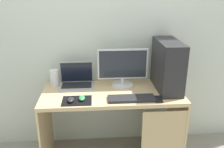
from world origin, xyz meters
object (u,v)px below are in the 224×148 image
speaker (55,78)px  mouse_right (71,100)px  pc_tower (168,65)px  mouse_left (82,98)px  laptop (77,81)px  keyboard (131,98)px  monitor (123,68)px  cell_phone (158,99)px

speaker → mouse_right: (0.19, -0.39, -0.06)m
pc_tower → mouse_left: pc_tower is taller
laptop → mouse_left: 0.34m
mouse_left → mouse_right: (-0.09, -0.03, 0.00)m
keyboard → mouse_right: bearing=-179.5°
mouse_right → pc_tower: bearing=14.4°
monitor → mouse_left: bearing=-141.7°
keyboard → cell_phone: (0.24, -0.02, -0.01)m
laptop → keyboard: (0.50, -0.36, -0.04)m
monitor → laptop: (-0.46, 0.02, -0.14)m
laptop → mouse_left: size_ratio=3.51×
monitor → mouse_right: monitor is taller
speaker → mouse_left: 0.47m
pc_tower → mouse_left: bearing=-165.7°
speaker → mouse_left: bearing=-51.5°
mouse_left → cell_phone: size_ratio=0.74×
pc_tower → cell_phone: size_ratio=3.82×
monitor → mouse_right: bearing=-145.5°
mouse_left → cell_phone: 0.68m
monitor → keyboard: monitor is taller
keyboard → mouse_right: size_ratio=4.38×
monitor → mouse_right: 0.62m
pc_tower → speaker: pc_tower is taller
laptop → keyboard: laptop is taller
monitor → speaker: monitor is taller
pc_tower → keyboard: pc_tower is taller
speaker → mouse_left: size_ratio=1.72×
speaker → mouse_right: size_ratio=1.72×
mouse_left → mouse_right: bearing=-165.3°
mouse_left → cell_phone: mouse_left is taller
mouse_left → speaker: bearing=128.5°
pc_tower → keyboard: size_ratio=1.18×
speaker → keyboard: size_ratio=0.39×
monitor → speaker: 0.69m
laptop → cell_phone: bearing=-26.7°
pc_tower → laptop: (-0.88, 0.13, -0.19)m
pc_tower → laptop: size_ratio=1.47×
mouse_left → mouse_right: same height
pc_tower → mouse_right: 0.96m
pc_tower → keyboard: 0.50m
speaker → keyboard: speaker is taller
laptop → monitor: bearing=-2.9°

